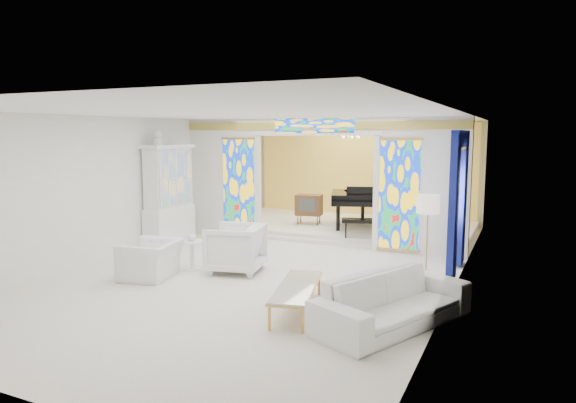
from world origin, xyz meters
The scene contains 24 objects.
floor centered at (0.00, 0.00, 0.00)m, with size 12.00×12.00×0.00m, color white.
ceiling centered at (0.00, 0.00, 3.00)m, with size 7.00×12.00×0.02m, color white.
wall_back centered at (0.00, 6.00, 1.50)m, with size 7.00×0.02×3.00m, color silver.
wall_front centered at (0.00, -6.00, 1.50)m, with size 7.00×0.02×3.00m, color silver.
wall_left centered at (-3.50, 0.00, 1.50)m, with size 0.02×12.00×3.00m, color silver.
wall_right centered at (3.50, 0.00, 1.50)m, with size 0.02×12.00×3.00m, color silver.
partition_wall centered at (0.00, 2.00, 1.65)m, with size 7.00×0.22×3.00m.
stained_glass_left centered at (-2.03, 1.89, 1.30)m, with size 0.90×0.04×2.40m, color gold.
stained_glass_right centered at (2.03, 1.89, 1.30)m, with size 0.90×0.04×2.40m, color gold.
stained_glass_transom centered at (0.00, 1.89, 2.82)m, with size 2.00×0.04×0.34m, color gold.
alcove_platform centered at (0.00, 4.10, 0.09)m, with size 6.80×3.80×0.18m, color white.
gold_curtain_back centered at (0.00, 5.88, 1.50)m, with size 6.70×0.10×2.90m, color #E4C04F.
chandelier centered at (0.20, 4.00, 2.55)m, with size 0.48×0.48×0.30m, color #C08C43.
blue_drapes centered at (3.40, 0.70, 1.58)m, with size 0.14×1.85×2.65m.
china_cabinet centered at (-3.22, 0.60, 1.17)m, with size 0.56×1.46×2.72m.
armchair_left centered at (-1.65, -1.97, 0.34)m, with size 1.05×0.92×0.68m, color white.
armchair_right centered at (-0.45, -0.96, 0.46)m, with size 0.99×1.02×0.92m, color white.
sofa centered at (2.95, -2.46, 0.36)m, with size 2.44×0.96×0.71m, color silver.
side_table centered at (-1.29, -1.20, 0.38)m, with size 0.62×0.62×0.58m.
vase centered at (-1.29, -1.20, 0.67)m, with size 0.17×0.17×0.18m, color white.
coffee_table centered at (1.51, -2.49, 0.36)m, with size 0.96×1.86×0.40m.
floor_lamp centered at (3.03, -0.37, 1.36)m, with size 0.45×0.45×1.60m.
grand_piano centered at (0.65, 3.95, 0.94)m, with size 2.05×3.12×1.12m.
tv_console centered at (-0.81, 3.57, 0.71)m, with size 0.77×0.59×0.81m.
Camera 1 is at (4.51, -9.26, 2.64)m, focal length 32.00 mm.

